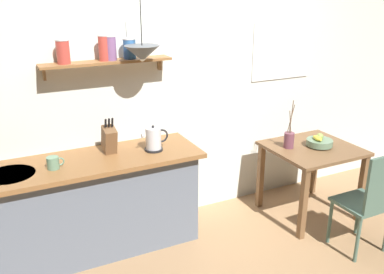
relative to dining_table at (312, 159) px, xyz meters
The scene contains 12 objects.
ground_plane 1.26m from the dining_table, behind, with size 14.00×14.00×0.00m, color #A87F56.
back_wall 1.34m from the dining_table, 144.13° to the left, with size 6.80×0.11×2.70m.
kitchen_counter 2.14m from the dining_table, behind, with size 1.83×0.63×0.88m.
wall_shelf 2.25m from the dining_table, 165.37° to the left, with size 1.10×0.20×0.34m.
dining_table is the anchor object (origin of this frame).
dining_chair_near 0.76m from the dining_table, 90.67° to the right, with size 0.41×0.39×0.96m.
fruit_bowl 0.19m from the dining_table, ahead, with size 0.26×0.26×0.13m.
twig_vase 0.33m from the dining_table, 157.32° to the left, with size 0.10×0.10×0.48m.
electric_kettle 1.64m from the dining_table, behind, with size 0.24×0.16×0.23m.
knife_block 2.01m from the dining_table, 169.21° to the left, with size 0.10×0.20×0.32m.
coffee_mug_by_sink 2.46m from the dining_table, behind, with size 0.14×0.09×0.10m.
pendant_lamp 2.00m from the dining_table, 169.58° to the left, with size 0.29×0.29×0.63m.
Camera 1 is at (-1.68, -2.97, 2.24)m, focal length 39.55 mm.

